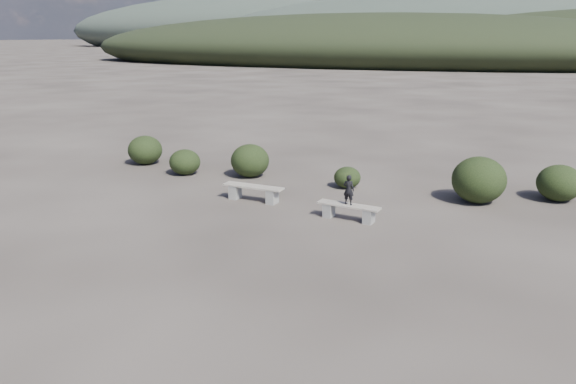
% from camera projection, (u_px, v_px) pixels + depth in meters
% --- Properties ---
extents(ground, '(1200.00, 1200.00, 0.00)m').
position_uv_depth(ground, '(196.00, 285.00, 11.26)').
color(ground, '#302925').
rests_on(ground, ground).
extents(bench_left, '(1.91, 0.43, 0.48)m').
position_uv_depth(bench_left, '(253.00, 192.00, 16.91)').
color(bench_left, slate).
rests_on(bench_left, ground).
extents(bench_right, '(1.77, 0.51, 0.44)m').
position_uv_depth(bench_right, '(349.00, 211.00, 15.16)').
color(bench_right, slate).
rests_on(bench_right, ground).
extents(seated_person, '(0.31, 0.21, 0.82)m').
position_uv_depth(seated_person, '(349.00, 190.00, 15.01)').
color(seated_person, black).
rests_on(seated_person, bench_right).
extents(shrub_a, '(1.11, 1.11, 0.91)m').
position_uv_depth(shrub_a, '(185.00, 162.00, 20.11)').
color(shrub_a, black).
rests_on(shrub_a, ground).
extents(shrub_b, '(1.36, 1.36, 1.16)m').
position_uv_depth(shrub_b, '(250.00, 161.00, 19.76)').
color(shrub_b, black).
rests_on(shrub_b, ground).
extents(shrub_c, '(0.88, 0.88, 0.70)m').
position_uv_depth(shrub_c, '(347.00, 177.00, 18.36)').
color(shrub_c, black).
rests_on(shrub_c, ground).
extents(shrub_d, '(1.59, 1.59, 1.39)m').
position_uv_depth(shrub_d, '(479.00, 180.00, 16.67)').
color(shrub_d, black).
rests_on(shrub_d, ground).
extents(shrub_e, '(1.32, 1.32, 1.10)m').
position_uv_depth(shrub_e, '(560.00, 183.00, 16.87)').
color(shrub_e, black).
rests_on(shrub_e, ground).
extents(shrub_f, '(1.31, 1.31, 1.11)m').
position_uv_depth(shrub_f, '(145.00, 150.00, 21.73)').
color(shrub_f, black).
rests_on(shrub_f, ground).
extents(mountain_ridges, '(500.00, 400.00, 56.00)m').
position_uv_depth(mountain_ridges, '(521.00, 25.00, 309.83)').
color(mountain_ridges, black).
rests_on(mountain_ridges, ground).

